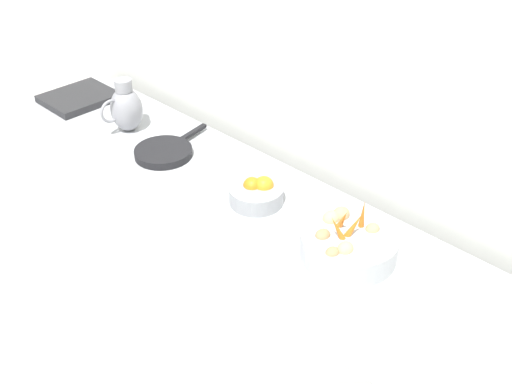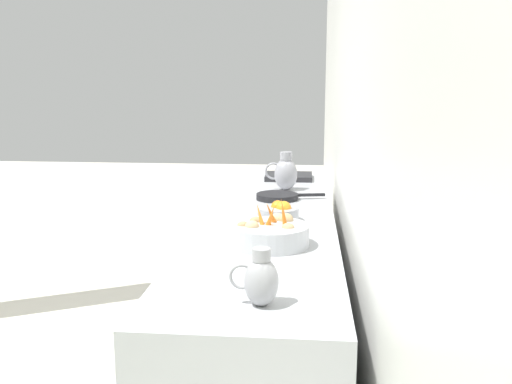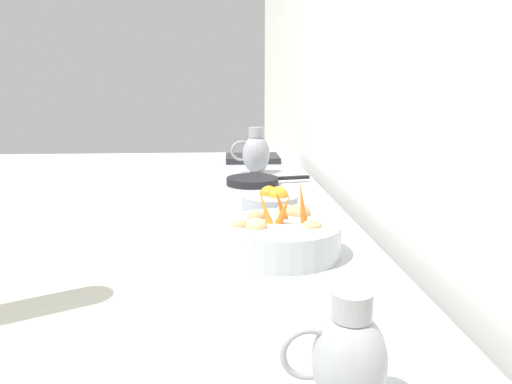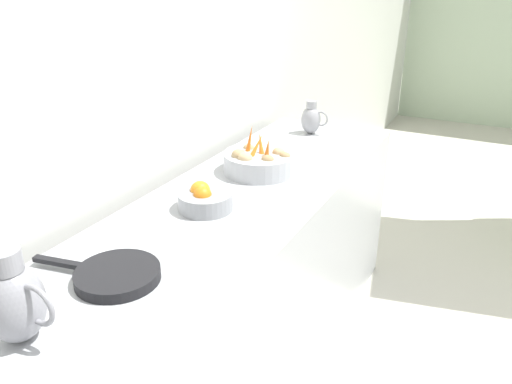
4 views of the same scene
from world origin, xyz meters
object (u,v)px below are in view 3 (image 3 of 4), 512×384
Objects in this scene: metal_pitcher_tall at (256,153)px; skillet_on_counter at (254,181)px; vegetable_colander at (282,237)px; orange_bowl at (271,202)px; metal_pitcher_short at (348,357)px.

metal_pitcher_tall reaches higher than skillet_on_counter.
orange_bowl is at bearing -91.48° from vegetable_colander.
orange_bowl is 1.15× the size of metal_pitcher_short.
metal_pitcher_short is (-0.00, 1.97, -0.03)m from metal_pitcher_tall.
metal_pitcher_short is (-0.02, 0.67, 0.03)m from vegetable_colander.
orange_bowl is at bearing 90.05° from metal_pitcher_tall.
vegetable_colander is at bearing 91.13° from skillet_on_counter.
metal_pitcher_short is at bearing 91.32° from vegetable_colander.
vegetable_colander is 1.30m from metal_pitcher_tall.
orange_bowl reaches higher than skillet_on_counter.
orange_bowl is 0.51× the size of skillet_on_counter.
metal_pitcher_tall is 1.36× the size of metal_pitcher_short.
vegetable_colander is 1.32× the size of metal_pitcher_tall.
orange_bowl is 0.54m from skillet_on_counter.
skillet_on_counter is at bearing 84.43° from metal_pitcher_tall.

